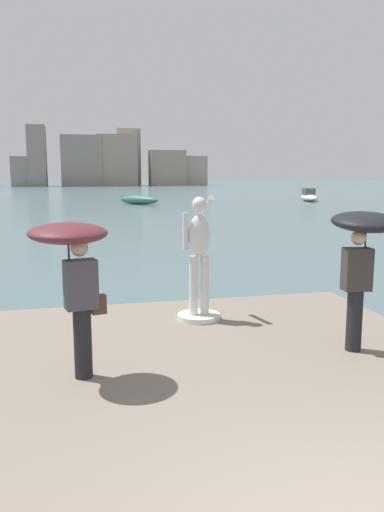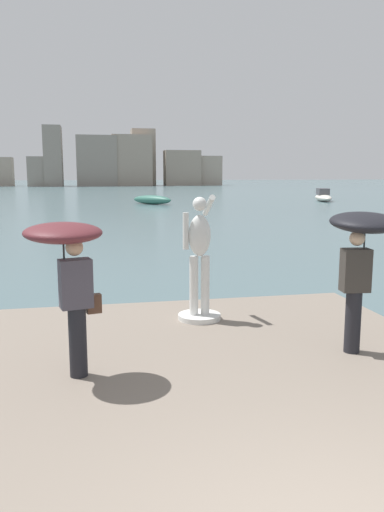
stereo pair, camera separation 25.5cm
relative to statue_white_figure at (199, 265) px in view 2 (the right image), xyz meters
name	(u,v)px [view 2 (the right image)]	position (x,y,z in m)	size (l,w,h in m)	color
ground_plane	(108,209)	(-0.17, 34.04, -1.35)	(400.00, 400.00, 0.00)	#4C666B
pier	(263,443)	(-0.17, -3.81, -1.15)	(6.82, 10.31, 0.40)	slate
statue_white_figure	(199,265)	(0.00, 0.00, 0.00)	(0.74, 0.93, 2.15)	silver
onlooker_left	(68,259)	(-2.09, -2.14, 0.54)	(1.13, 1.14, 1.94)	black
onlooker_right	(362,243)	(1.85, -2.03, 0.60)	(1.08, 1.10, 2.01)	black
boat_near	(152,200)	(4.25, 40.40, -0.92)	(3.91, 4.26, 0.85)	#336B5B
boat_mid	(323,196)	(22.98, 42.45, -0.85)	(2.88, 5.77, 1.35)	silver
distant_skyline	(101,163)	(1.76, 118.06, 4.22)	(60.21, 10.86, 13.86)	#A89989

